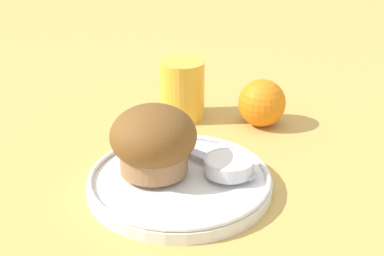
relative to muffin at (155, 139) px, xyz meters
The scene contains 8 objects.
ground_plane 0.06m from the muffin, ahead, with size 3.00×3.00×0.00m, color tan.
plate 0.06m from the muffin, ahead, with size 0.22×0.22×0.02m.
muffin is the anchor object (origin of this frame).
cream_ramekin 0.09m from the muffin, 12.28° to the left, with size 0.06×0.06×0.02m.
berry_pair 0.05m from the muffin, 76.94° to the left, with size 0.02×0.01×0.01m.
butter_knife 0.07m from the muffin, 51.93° to the left, with size 0.17×0.08×0.00m.
orange_fruit 0.22m from the muffin, 66.38° to the left, with size 0.07×0.07×0.07m.
juice_glass 0.19m from the muffin, 99.22° to the left, with size 0.07×0.07×0.09m.
Camera 1 is at (0.18, -0.51, 0.34)m, focal length 50.00 mm.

